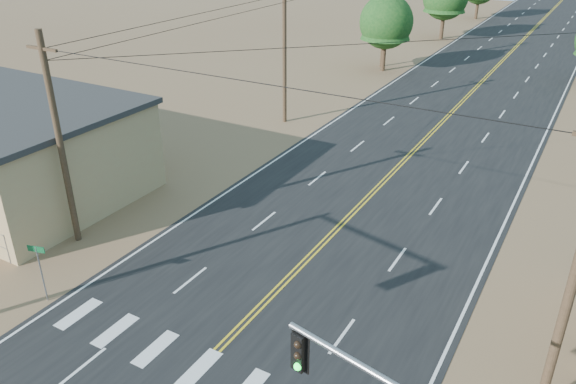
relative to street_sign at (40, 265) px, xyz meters
The scene contains 7 objects.
road 23.41m from the street_sign, 70.48° to the left, with size 15.00×200.00×0.02m, color black.
utility_pole_left_near 5.89m from the street_sign, 124.02° to the left, with size 1.80×0.30×10.00m.
utility_pole_left_mid 24.39m from the street_sign, 96.42° to the left, with size 1.80×0.30×10.00m.
utility_pole_left_far 44.21m from the street_sign, 93.51° to the left, with size 1.80×0.30×10.00m.
utility_pole_right_near 19.04m from the street_sign, 12.33° to the left, with size 1.80×0.30×10.00m.
street_sign is the anchor object (origin of this frame).
tree_left_near 42.60m from the street_sign, 92.58° to the left, with size 5.22×5.22×8.70m.
Camera 1 is at (10.01, -3.25, 14.18)m, focal length 35.00 mm.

